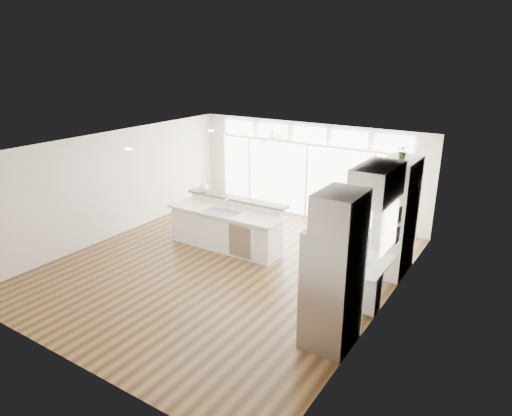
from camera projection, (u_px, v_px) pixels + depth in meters
The scene contains 24 objects.
floor at pixel (226, 266), 10.23m from camera, with size 7.00×8.00×0.02m, color #3E2813.
ceiling at pixel (223, 147), 9.35m from camera, with size 7.00×8.00×0.02m, color white.
wall_back at pixel (308, 170), 12.97m from camera, with size 7.00×0.04×2.70m, color beige.
wall_front at pixel (60, 284), 6.61m from camera, with size 7.00×0.04×2.70m, color beige.
wall_left at pixel (114, 185), 11.58m from camera, with size 0.04×8.00×2.70m, color beige.
wall_right at pixel (385, 244), 7.99m from camera, with size 0.04×8.00×2.70m, color beige.
glass_wall at pixel (307, 181), 13.02m from camera, with size 5.80×0.06×2.08m, color white.
transom_row at pixel (309, 135), 12.58m from camera, with size 5.90×0.06×0.40m, color white.
desk_window at pixel (389, 228), 8.19m from camera, with size 0.04×0.85×0.85m, color silver.
ceiling_fan at pixel (272, 135), 11.90m from camera, with size 1.16×1.16×0.32m, color white.
recessed_lights at pixel (229, 146), 9.51m from camera, with size 3.40×3.00×0.02m, color white.
oven_cabinet at pixel (396, 216), 9.62m from camera, with size 0.64×1.20×2.50m, color white.
desk_nook at pixel (366, 281), 8.74m from camera, with size 0.72×1.30×0.76m, color white.
upper_cabinets at pixel (377, 183), 8.08m from camera, with size 0.64×1.30×0.64m, color white.
refrigerator at pixel (332, 288), 7.23m from camera, with size 0.76×0.90×2.00m, color #A2A1A6.
fridge_cabinet at pixel (341, 211), 6.78m from camera, with size 0.64×0.90×0.60m, color white.
framed_photos at pixel (399, 225), 8.73m from camera, with size 0.06×0.22×0.80m, color black.
kitchen_island at pixel (225, 225), 10.98m from camera, with size 2.92×1.10×1.16m, color white.
rug at pixel (356, 296), 8.95m from camera, with size 0.88×0.64×0.01m, color #3C2513.
office_chair at pixel (352, 284), 8.38m from camera, with size 0.51×0.47×0.99m, color black.
fishbowl at pixel (204, 188), 11.55m from camera, with size 0.24×0.24×0.24m, color white.
monitor at pixel (365, 252), 8.58m from camera, with size 0.09×0.52×0.43m, color black.
keyboard at pixel (356, 260), 8.74m from camera, with size 0.12×0.33×0.02m, color silver.
potted_plant at pixel (403, 153), 9.18m from camera, with size 0.25×0.28×0.22m, color #376029.
Camera 1 is at (5.58, -7.41, 4.54)m, focal length 32.00 mm.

